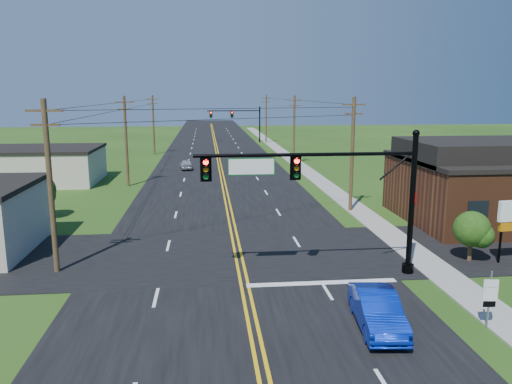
{
  "coord_description": "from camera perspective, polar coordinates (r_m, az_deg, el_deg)",
  "views": [
    {
      "loc": [
        -1.58,
        -15.85,
        9.23
      ],
      "look_at": [
        1.03,
        10.0,
        4.09
      ],
      "focal_mm": 35.0,
      "sensor_mm": 36.0,
      "label": 1
    }
  ],
  "objects": [
    {
      "name": "ground",
      "position": [
        18.41,
        -0.06,
        -18.91
      ],
      "size": [
        260.0,
        260.0,
        0.0
      ],
      "primitive_type": "plane",
      "color": "#1E4012",
      "rests_on": "ground"
    },
    {
      "name": "cream_bldg_far",
      "position": [
        57.07,
        -23.5,
        2.84
      ],
      "size": [
        12.2,
        9.2,
        3.7
      ],
      "color": "beige",
      "rests_on": "ground"
    },
    {
      "name": "brick_building",
      "position": [
        40.72,
        26.35,
        0.3
      ],
      "size": [
        14.2,
        11.2,
        4.7
      ],
      "color": "#5C301A",
      "rests_on": "ground"
    },
    {
      "name": "utility_pole_right_c",
      "position": [
        94.64,
        1.17,
        8.46
      ],
      "size": [
        1.8,
        0.28,
        9.0
      ],
      "color": "#3B2D1B",
      "rests_on": "ground"
    },
    {
      "name": "road_cross",
      "position": [
        29.37,
        -2.4,
        -7.09
      ],
      "size": [
        70.0,
        10.0,
        0.04
      ],
      "primitive_type": "cube",
      "color": "black",
      "rests_on": "ground"
    },
    {
      "name": "tree_left",
      "position": [
        40.45,
        -23.54,
        0.19
      ],
      "size": [
        2.4,
        2.4,
        3.37
      ],
      "color": "#3B2D1B",
      "rests_on": "ground"
    },
    {
      "name": "utility_pole_right_b",
      "position": [
        65.01,
        4.37,
        7.19
      ],
      "size": [
        1.8,
        0.28,
        9.0
      ],
      "color": "#3B2D1B",
      "rests_on": "ground"
    },
    {
      "name": "utility_pole_left_b",
      "position": [
        51.66,
        -14.63,
        5.83
      ],
      "size": [
        1.8,
        0.28,
        9.0
      ],
      "color": "#3B2D1B",
      "rests_on": "ground"
    },
    {
      "name": "utility_pole_left_a",
      "position": [
        27.41,
        -22.47,
        0.86
      ],
      "size": [
        1.8,
        0.28,
        9.0
      ],
      "color": "#3B2D1B",
      "rests_on": "ground"
    },
    {
      "name": "signal_mast_main",
      "position": [
        24.97,
        8.05,
        0.75
      ],
      "size": [
        11.3,
        0.6,
        7.48
      ],
      "color": "black",
      "rests_on": "ground"
    },
    {
      "name": "distant_car",
      "position": [
        62.15,
        -7.99,
        3.12
      ],
      "size": [
        1.8,
        3.72,
        1.22
      ],
      "primitive_type": "imported",
      "rotation": [
        0.0,
        0.0,
        3.24
      ],
      "color": "#B9B9BE",
      "rests_on": "ground"
    },
    {
      "name": "tree_right_back",
      "position": [
        45.87,
        16.86,
        2.4
      ],
      "size": [
        3.0,
        3.0,
        4.1
      ],
      "color": "#3B2D1B",
      "rests_on": "ground"
    },
    {
      "name": "signal_mast_far",
      "position": [
        96.15,
        -2.19,
        8.39
      ],
      "size": [
        10.98,
        0.6,
        7.48
      ],
      "color": "black",
      "rests_on": "ground"
    },
    {
      "name": "blue_car",
      "position": [
        20.95,
        13.69,
        -13.07
      ],
      "size": [
        1.97,
        4.59,
        1.47
      ],
      "primitive_type": "imported",
      "rotation": [
        0.0,
        0.0,
        -0.09
      ],
      "color": "#0826B4",
      "rests_on": "ground"
    },
    {
      "name": "sidewalk",
      "position": [
        57.87,
        6.37,
        1.99
      ],
      "size": [
        2.0,
        160.0,
        0.08
      ],
      "primitive_type": "cube",
      "color": "gray",
      "rests_on": "ground"
    },
    {
      "name": "utility_pole_left_c",
      "position": [
        78.38,
        -11.65,
        7.67
      ],
      "size": [
        1.8,
        0.28,
        9.0
      ],
      "color": "#3B2D1B",
      "rests_on": "ground"
    },
    {
      "name": "route_sign",
      "position": [
        22.16,
        25.17,
        -10.66
      ],
      "size": [
        0.59,
        0.12,
        2.38
      ],
      "rotation": [
        0.0,
        0.0,
        -0.11
      ],
      "color": "slate",
      "rests_on": "ground"
    },
    {
      "name": "stop_sign",
      "position": [
        36.6,
        17.55,
        -1.02
      ],
      "size": [
        0.85,
        0.38,
        2.53
      ],
      "rotation": [
        0.0,
        0.0,
        0.39
      ],
      "color": "slate",
      "rests_on": "ground"
    },
    {
      "name": "utility_pole_right_a",
      "position": [
        39.78,
        10.94,
        4.48
      ],
      "size": [
        1.8,
        0.28,
        9.0
      ],
      "color": "#3B2D1B",
      "rests_on": "ground"
    },
    {
      "name": "shrub_corner",
      "position": [
        30.16,
        23.43,
        -3.92
      ],
      "size": [
        2.0,
        2.0,
        2.86
      ],
      "color": "#3B2D1B",
      "rests_on": "ground"
    },
    {
      "name": "road_main",
      "position": [
        66.51,
        -4.35,
        3.2
      ],
      "size": [
        16.0,
        220.0,
        0.04
      ],
      "primitive_type": "cube",
      "color": "black",
      "rests_on": "ground"
    }
  ]
}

